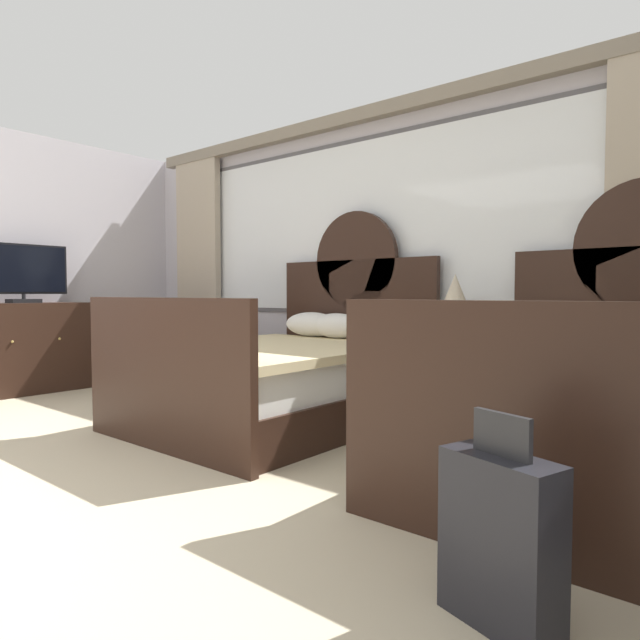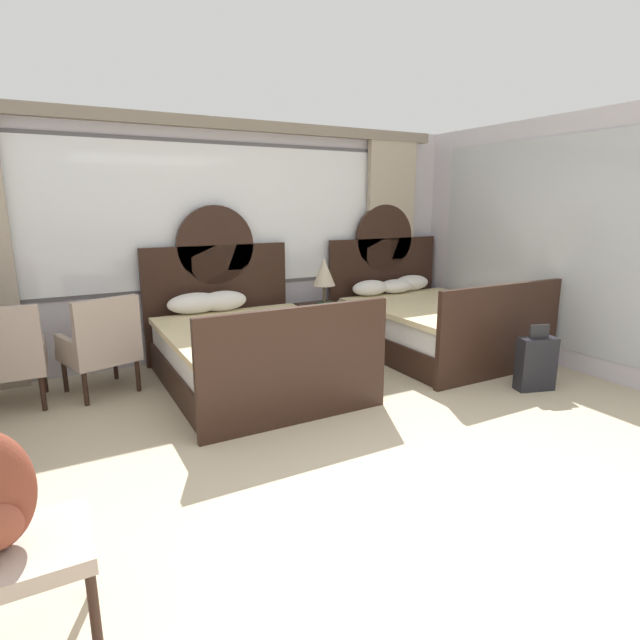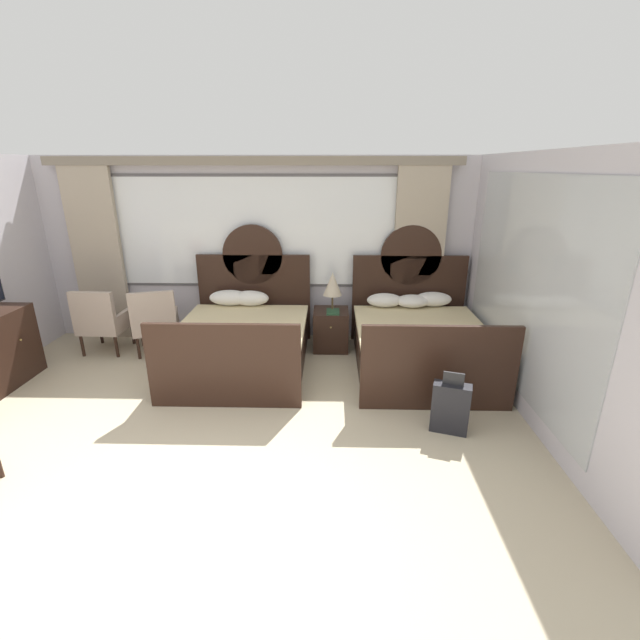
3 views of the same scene
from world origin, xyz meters
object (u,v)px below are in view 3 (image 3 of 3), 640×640
object	(u,v)px
bed_near_mirror	(419,341)
armchair_by_window_left	(155,321)
table_lamp_on_nightstand	(333,284)
suitcase_on_floor	(450,408)
book_on_nightstand	(333,312)
bed_near_window	(243,340)
nightstand_between_beds	(331,329)
armchair_by_window_centre	(101,320)

from	to	relation	value
bed_near_mirror	armchair_by_window_left	distance (m)	3.67
bed_near_mirror	table_lamp_on_nightstand	size ratio (longest dim) A/B	3.77
armchair_by_window_left	suitcase_on_floor	size ratio (longest dim) A/B	1.45
table_lamp_on_nightstand	book_on_nightstand	bearing A→B (deg)	-84.24
bed_near_mirror	armchair_by_window_left	bearing A→B (deg)	174.20
bed_near_window	armchair_by_window_left	size ratio (longest dim) A/B	2.24
bed_near_mirror	nightstand_between_beds	distance (m)	1.31
nightstand_between_beds	armchair_by_window_left	world-z (taller)	armchair_by_window_left
nightstand_between_beds	suitcase_on_floor	size ratio (longest dim) A/B	0.90
armchair_by_window_left	suitcase_on_floor	bearing A→B (deg)	-27.18
bed_near_window	bed_near_mirror	size ratio (longest dim) A/B	1.00
nightstand_between_beds	table_lamp_on_nightstand	world-z (taller)	table_lamp_on_nightstand
armchair_by_window_left	armchair_by_window_centre	world-z (taller)	same
armchair_by_window_centre	suitcase_on_floor	size ratio (longest dim) A/B	1.45
bed_near_window	book_on_nightstand	size ratio (longest dim) A/B	8.21
nightstand_between_beds	armchair_by_window_left	xyz separation A→B (m)	(-2.49, -0.23, 0.20)
armchair_by_window_left	book_on_nightstand	bearing A→B (deg)	2.87
table_lamp_on_nightstand	armchair_by_window_left	world-z (taller)	table_lamp_on_nightstand
book_on_nightstand	table_lamp_on_nightstand	bearing A→B (deg)	95.76
book_on_nightstand	suitcase_on_floor	size ratio (longest dim) A/B	0.40
table_lamp_on_nightstand	armchair_by_window_centre	bearing A→B (deg)	-176.25
armchair_by_window_centre	suitcase_on_floor	distance (m)	4.84
bed_near_window	nightstand_between_beds	bearing A→B (deg)	27.32
table_lamp_on_nightstand	armchair_by_window_left	distance (m)	2.56
bed_near_mirror	armchair_by_window_left	world-z (taller)	bed_near_mirror
bed_near_mirror	book_on_nightstand	distance (m)	1.26
table_lamp_on_nightstand	suitcase_on_floor	size ratio (longest dim) A/B	0.87
bed_near_mirror	suitcase_on_floor	world-z (taller)	bed_near_mirror
bed_near_mirror	book_on_nightstand	xyz separation A→B (m)	(-1.13, 0.50, 0.24)
table_lamp_on_nightstand	nightstand_between_beds	bearing A→B (deg)	141.05
bed_near_window	armchair_by_window_left	world-z (taller)	bed_near_window
table_lamp_on_nightstand	book_on_nightstand	distance (m)	0.39
suitcase_on_floor	bed_near_mirror	bearing A→B (deg)	91.47
bed_near_window	nightstand_between_beds	xyz separation A→B (m)	(1.17, 0.60, -0.07)
nightstand_between_beds	table_lamp_on_nightstand	size ratio (longest dim) A/B	1.04
book_on_nightstand	suitcase_on_floor	distance (m)	2.36
nightstand_between_beds	armchair_by_window_centre	world-z (taller)	armchair_by_window_centre
book_on_nightstand	armchair_by_window_centre	bearing A→B (deg)	-177.74
table_lamp_on_nightstand	armchair_by_window_centre	distance (m)	3.32
table_lamp_on_nightstand	suitcase_on_floor	xyz separation A→B (m)	(1.18, -2.10, -0.71)
nightstand_between_beds	bed_near_mirror	bearing A→B (deg)	-27.22
table_lamp_on_nightstand	armchair_by_window_left	xyz separation A→B (m)	(-2.51, -0.21, -0.49)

